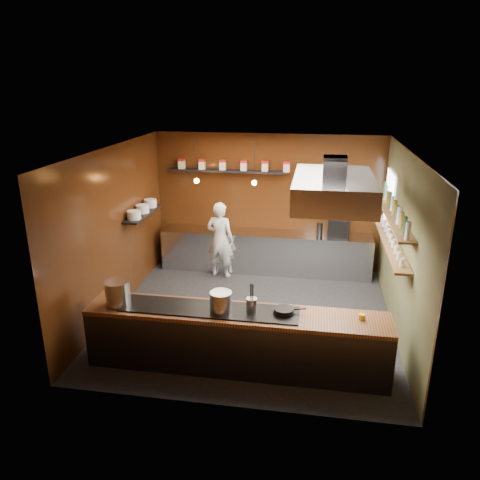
% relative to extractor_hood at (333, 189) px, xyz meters
% --- Properties ---
extents(floor, '(5.00, 5.00, 0.00)m').
position_rel_extractor_hood_xyz_m(floor, '(-1.30, 0.40, -2.51)').
color(floor, black).
rests_on(floor, ground).
extents(back_wall, '(5.00, 0.00, 5.00)m').
position_rel_extractor_hood_xyz_m(back_wall, '(-1.30, 2.90, -1.01)').
color(back_wall, '#37180A').
rests_on(back_wall, ground).
extents(left_wall, '(0.00, 5.00, 5.00)m').
position_rel_extractor_hood_xyz_m(left_wall, '(-3.80, 0.40, -1.01)').
color(left_wall, '#37180A').
rests_on(left_wall, ground).
extents(right_wall, '(0.00, 5.00, 5.00)m').
position_rel_extractor_hood_xyz_m(right_wall, '(1.20, 0.40, -1.01)').
color(right_wall, '#4A4B2A').
rests_on(right_wall, ground).
extents(ceiling, '(5.00, 5.00, 0.00)m').
position_rel_extractor_hood_xyz_m(ceiling, '(-1.30, 0.40, 0.49)').
color(ceiling, silver).
rests_on(ceiling, back_wall).
extents(window_pane, '(0.00, 1.00, 1.00)m').
position_rel_extractor_hood_xyz_m(window_pane, '(1.15, 2.10, -0.61)').
color(window_pane, white).
rests_on(window_pane, right_wall).
extents(prep_counter, '(4.60, 0.65, 0.90)m').
position_rel_extractor_hood_xyz_m(prep_counter, '(-1.30, 2.57, -2.06)').
color(prep_counter, silver).
rests_on(prep_counter, floor).
extents(pass_counter, '(4.40, 0.72, 0.94)m').
position_rel_extractor_hood_xyz_m(pass_counter, '(-1.30, -1.20, -2.04)').
color(pass_counter, '#38383D').
rests_on(pass_counter, floor).
extents(tin_shelf, '(2.60, 0.26, 0.04)m').
position_rel_extractor_hood_xyz_m(tin_shelf, '(-2.20, 2.76, -0.31)').
color(tin_shelf, black).
rests_on(tin_shelf, back_wall).
extents(plate_shelf, '(0.30, 1.40, 0.04)m').
position_rel_extractor_hood_xyz_m(plate_shelf, '(-3.64, 1.40, -0.96)').
color(plate_shelf, black).
rests_on(plate_shelf, left_wall).
extents(bottle_shelf_upper, '(0.26, 2.80, 0.04)m').
position_rel_extractor_hood_xyz_m(bottle_shelf_upper, '(1.04, 0.70, -0.59)').
color(bottle_shelf_upper, brown).
rests_on(bottle_shelf_upper, right_wall).
extents(bottle_shelf_lower, '(0.26, 2.80, 0.04)m').
position_rel_extractor_hood_xyz_m(bottle_shelf_lower, '(1.04, 0.70, -1.06)').
color(bottle_shelf_lower, brown).
rests_on(bottle_shelf_lower, right_wall).
extents(extractor_hood, '(1.20, 2.00, 0.72)m').
position_rel_extractor_hood_xyz_m(extractor_hood, '(0.00, 0.00, 0.00)').
color(extractor_hood, '#38383D').
rests_on(extractor_hood, ceiling).
extents(pendant_left, '(0.10, 0.10, 0.95)m').
position_rel_extractor_hood_xyz_m(pendant_left, '(-2.70, 2.10, -0.35)').
color(pendant_left, black).
rests_on(pendant_left, ceiling).
extents(pendant_right, '(0.10, 0.10, 0.95)m').
position_rel_extractor_hood_xyz_m(pendant_right, '(-1.50, 2.10, -0.35)').
color(pendant_right, black).
rests_on(pendant_right, ceiling).
extents(storage_tins, '(2.43, 0.13, 0.22)m').
position_rel_extractor_hood_xyz_m(storage_tins, '(-2.05, 2.76, -0.17)').
color(storage_tins, beige).
rests_on(storage_tins, tin_shelf).
extents(plate_stacks, '(0.26, 1.16, 0.16)m').
position_rel_extractor_hood_xyz_m(plate_stacks, '(-3.64, 1.40, -0.86)').
color(plate_stacks, white).
rests_on(plate_stacks, plate_shelf).
extents(bottles, '(0.06, 2.66, 0.24)m').
position_rel_extractor_hood_xyz_m(bottles, '(1.04, 0.70, -0.45)').
color(bottles, silver).
rests_on(bottles, bottle_shelf_upper).
extents(wine_glasses, '(0.07, 2.37, 0.13)m').
position_rel_extractor_hood_xyz_m(wine_glasses, '(1.04, 0.70, -0.97)').
color(wine_glasses, silver).
rests_on(wine_glasses, bottle_shelf_lower).
extents(stockpot_large, '(0.45, 0.45, 0.35)m').
position_rel_extractor_hood_xyz_m(stockpot_large, '(-3.06, -1.26, -1.39)').
color(stockpot_large, silver).
rests_on(stockpot_large, pass_counter).
extents(stockpot_small, '(0.37, 0.37, 0.30)m').
position_rel_extractor_hood_xyz_m(stockpot_small, '(-1.51, -1.25, -1.42)').
color(stockpot_small, silver).
rests_on(stockpot_small, pass_counter).
extents(utensil_crock, '(0.19, 0.19, 0.20)m').
position_rel_extractor_hood_xyz_m(utensil_crock, '(-1.08, -1.18, -1.46)').
color(utensil_crock, '#B4B6BB').
rests_on(utensil_crock, pass_counter).
extents(frying_pan, '(0.47, 0.30, 0.08)m').
position_rel_extractor_hood_xyz_m(frying_pan, '(-0.62, -1.17, -1.53)').
color(frying_pan, black).
rests_on(frying_pan, pass_counter).
extents(butter_jar, '(0.09, 0.09, 0.08)m').
position_rel_extractor_hood_xyz_m(butter_jar, '(0.46, -1.13, -1.55)').
color(butter_jar, gold).
rests_on(butter_jar, pass_counter).
extents(espresso_machine, '(0.48, 0.46, 0.41)m').
position_rel_extractor_hood_xyz_m(espresso_machine, '(0.26, 2.52, -1.40)').
color(espresso_machine, black).
rests_on(espresso_machine, prep_counter).
extents(chef, '(0.66, 0.49, 1.66)m').
position_rel_extractor_hood_xyz_m(chef, '(-2.23, 2.13, -1.68)').
color(chef, silver).
rests_on(chef, floor).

